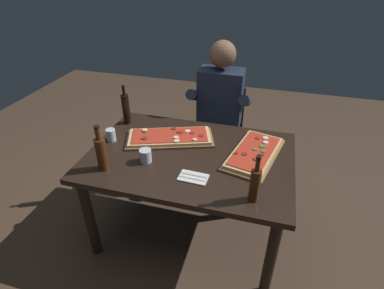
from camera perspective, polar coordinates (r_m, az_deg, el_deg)
ground_plane at (r=2.59m, az=-0.31°, el=-15.45°), size 6.40×6.40×0.00m
dining_table at (r=2.16m, az=-0.36°, el=-3.94°), size 1.40×0.96×0.74m
pizza_rectangular_front at (r=2.26m, az=-4.19°, el=1.35°), size 0.69×0.47×0.05m
pizza_rectangular_left at (r=2.12m, az=11.58°, el=-1.58°), size 0.40×0.60×0.05m
wine_bottle_dark at (r=1.98m, az=-16.62°, el=-1.46°), size 0.07×0.07×0.31m
oil_bottle_amber at (r=2.49m, az=-12.27°, el=6.63°), size 0.06×0.06×0.32m
vinegar_bottle_green at (r=1.71m, az=11.71°, el=-7.22°), size 0.06×0.06×0.30m
tumbler_near_camera at (r=2.03m, az=-8.69°, el=-2.11°), size 0.08×0.08×0.09m
tumbler_far_side at (r=2.31m, az=-14.94°, el=1.73°), size 0.07×0.07×0.09m
napkin_cutlery_set at (r=1.89m, az=0.24°, el=-6.18°), size 0.19×0.12×0.01m
diner_chair at (r=2.94m, az=5.28°, el=3.03°), size 0.44×0.44×0.87m
seated_diner at (r=2.71m, az=5.06°, el=6.53°), size 0.53×0.41×1.33m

